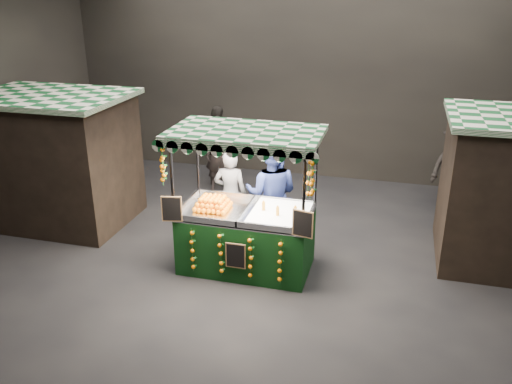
# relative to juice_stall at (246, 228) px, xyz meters

# --- Properties ---
(ground) EXTENTS (12.00, 12.00, 0.00)m
(ground) POSITION_rel_juice_stall_xyz_m (0.16, -0.04, -0.76)
(ground) COLOR black
(ground) RESTS_ON ground
(market_hall) EXTENTS (12.10, 10.10, 5.05)m
(market_hall) POSITION_rel_juice_stall_xyz_m (0.16, -0.04, 2.63)
(market_hall) COLOR black
(market_hall) RESTS_ON ground
(neighbour_stall_left) EXTENTS (3.00, 2.20, 2.60)m
(neighbour_stall_left) POSITION_rel_juice_stall_xyz_m (-4.24, 0.96, 0.55)
(neighbour_stall_left) COLOR black
(neighbour_stall_left) RESTS_ON ground
(juice_stall) EXTENTS (2.51, 1.48, 2.43)m
(juice_stall) POSITION_rel_juice_stall_xyz_m (0.00, 0.00, 0.00)
(juice_stall) COLOR black
(juice_stall) RESTS_ON ground
(vendor_grey) EXTENTS (0.67, 0.48, 1.71)m
(vendor_grey) POSITION_rel_juice_stall_xyz_m (-0.64, 1.14, 0.10)
(vendor_grey) COLOR gray
(vendor_grey) RESTS_ON ground
(vendor_blue) EXTENTS (1.02, 0.81, 2.03)m
(vendor_blue) POSITION_rel_juice_stall_xyz_m (0.20, 0.96, 0.26)
(vendor_blue) COLOR navy
(vendor_blue) RESTS_ON ground
(shopper_0) EXTENTS (0.72, 0.55, 1.76)m
(shopper_0) POSITION_rel_juice_stall_xyz_m (-1.63, 3.36, 0.12)
(shopper_0) COLOR black
(shopper_0) RESTS_ON ground
(shopper_1) EXTENTS (1.14, 1.11, 1.86)m
(shopper_1) POSITION_rel_juice_stall_xyz_m (4.10, 2.36, 0.17)
(shopper_1) COLOR #2B2623
(shopper_1) RESTS_ON ground
(shopper_2) EXTENTS (1.18, 0.62, 1.92)m
(shopper_2) POSITION_rel_juice_stall_xyz_m (-1.76, 3.71, 0.20)
(shopper_2) COLOR black
(shopper_2) RESTS_ON ground
(shopper_3) EXTENTS (1.36, 1.21, 1.83)m
(shopper_3) POSITION_rel_juice_stall_xyz_m (3.57, 3.90, 0.16)
(shopper_3) COLOR black
(shopper_3) RESTS_ON ground
(shopper_4) EXTENTS (0.81, 0.53, 1.64)m
(shopper_4) POSITION_rel_juice_stall_xyz_m (-4.34, 2.43, 0.06)
(shopper_4) COLOR #2B2523
(shopper_4) RESTS_ON ground
(shopper_5) EXTENTS (1.55, 1.38, 1.71)m
(shopper_5) POSITION_rel_juice_stall_xyz_m (3.95, 2.80, 0.10)
(shopper_5) COLOR #2A2522
(shopper_5) RESTS_ON ground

